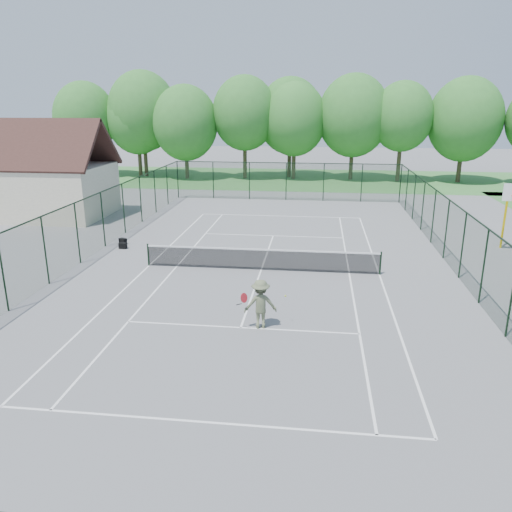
% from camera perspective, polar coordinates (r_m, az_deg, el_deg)
% --- Properties ---
extents(ground, '(140.00, 140.00, 0.00)m').
position_cam_1_polar(ground, '(23.62, 0.59, -1.60)').
color(ground, slate).
rests_on(ground, ground).
extents(grass_far, '(80.00, 16.00, 0.01)m').
position_cam_1_polar(grass_far, '(52.84, 4.29, 8.80)').
color(grass_far, '#42833D').
rests_on(grass_far, ground).
extents(court_lines, '(11.05, 23.85, 0.01)m').
position_cam_1_polar(court_lines, '(23.62, 0.59, -1.59)').
color(court_lines, white).
rests_on(court_lines, ground).
extents(tennis_net, '(11.08, 0.08, 1.10)m').
position_cam_1_polar(tennis_net, '(23.44, 0.60, -0.27)').
color(tennis_net, black).
rests_on(tennis_net, ground).
extents(fence_enclosure, '(18.05, 36.05, 3.02)m').
position_cam_1_polar(fence_enclosure, '(23.17, 0.60, 2.06)').
color(fence_enclosure, '#19371D').
rests_on(fence_enclosure, ground).
extents(utility_building, '(8.60, 6.27, 6.63)m').
position_cam_1_polar(utility_building, '(37.43, -22.95, 8.93)').
color(utility_building, beige).
rests_on(utility_building, ground).
extents(tree_line_far, '(39.40, 6.40, 9.70)m').
position_cam_1_polar(tree_line_far, '(52.32, 4.44, 15.30)').
color(tree_line_far, '#483A27').
rests_on(tree_line_far, ground).
extents(basketball_goal, '(1.20, 1.43, 3.65)m').
position_cam_1_polar(basketball_goal, '(29.33, 27.09, 5.40)').
color(basketball_goal, '#CFAC04').
rests_on(basketball_goal, ground).
extents(sports_bag_a, '(0.47, 0.38, 0.33)m').
position_cam_1_polar(sports_bag_a, '(28.91, -14.97, 1.65)').
color(sports_bag_a, black).
rests_on(sports_bag_a, ground).
extents(sports_bag_b, '(0.41, 0.25, 0.32)m').
position_cam_1_polar(sports_bag_b, '(27.99, -14.97, 1.14)').
color(sports_bag_b, black).
rests_on(sports_bag_b, ground).
extents(tennis_player, '(1.73, 0.95, 1.77)m').
position_cam_1_polar(tennis_player, '(17.39, 0.51, -5.51)').
color(tennis_player, '#616949').
rests_on(tennis_player, ground).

